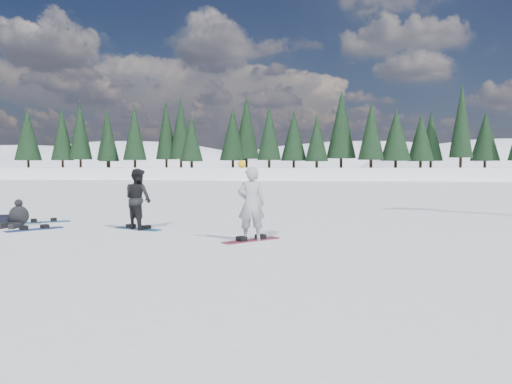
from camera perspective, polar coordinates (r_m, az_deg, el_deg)
ground at (r=12.86m, az=-11.35°, el=-4.86°), size 420.00×420.00×0.00m
alpine_backdrop at (r=202.44m, az=3.27°, el=-1.46°), size 412.50×227.00×53.20m
snowboarder_woman at (r=11.55m, az=-0.57°, el=-1.33°), size 0.71×0.54×1.87m
snowboarder_man at (r=14.06m, az=-13.34°, el=-0.78°), size 1.03×0.97×1.68m
seated_rider at (r=15.92m, az=-25.56°, el=-2.50°), size 0.58×0.93×0.79m
gear_bag at (r=16.53m, az=-27.10°, el=-2.87°), size 0.52×0.43×0.30m
snowboard_woman at (r=11.65m, az=-0.55°, el=-5.55°), size 1.24×1.27×0.03m
snowboard_man at (r=14.14m, az=-13.30°, el=-4.12°), size 1.49×0.85×0.03m
snowboard_loose_a at (r=14.91m, az=-24.00°, el=-3.93°), size 1.15×1.35×0.03m
snowboard_loose_c at (r=16.71m, az=-23.08°, el=-3.19°), size 1.42×1.04×0.03m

